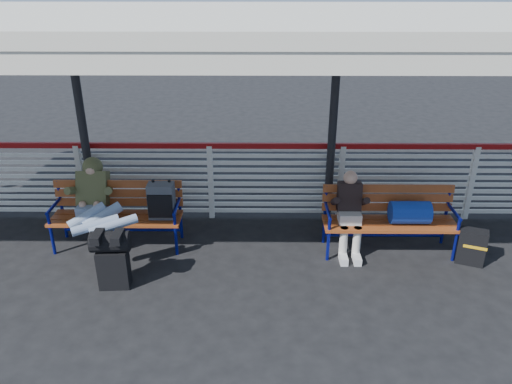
{
  "coord_description": "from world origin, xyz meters",
  "views": [
    {
      "loc": [
        0.76,
        -5.15,
        3.66
      ],
      "look_at": [
        0.71,
        1.0,
        0.85
      ],
      "focal_mm": 35.0,
      "sensor_mm": 36.0,
      "label": 1
    }
  ],
  "objects_px": {
    "bench_right": "(398,213)",
    "suitcase_side": "(472,247)",
    "companion_person": "(350,213)",
    "bench_left": "(133,206)",
    "luggage_stack": "(112,257)",
    "traveler_man": "(98,212)"
  },
  "relations": [
    {
      "from": "traveler_man",
      "to": "companion_person",
      "type": "bearing_deg",
      "value": 3.16
    },
    {
      "from": "bench_left",
      "to": "companion_person",
      "type": "distance_m",
      "value": 2.98
    },
    {
      "from": "bench_right",
      "to": "traveler_man",
      "type": "height_order",
      "value": "traveler_man"
    },
    {
      "from": "companion_person",
      "to": "suitcase_side",
      "type": "relative_size",
      "value": 2.34
    },
    {
      "from": "bench_left",
      "to": "companion_person",
      "type": "xyz_separation_m",
      "value": [
        2.98,
        -0.15,
        -0.01
      ]
    },
    {
      "from": "companion_person",
      "to": "bench_right",
      "type": "bearing_deg",
      "value": 1.31
    },
    {
      "from": "bench_left",
      "to": "suitcase_side",
      "type": "xyz_separation_m",
      "value": [
        4.58,
        -0.45,
        -0.37
      ]
    },
    {
      "from": "bench_left",
      "to": "traveler_man",
      "type": "xyz_separation_m",
      "value": [
        -0.38,
        -0.34,
        0.07
      ]
    },
    {
      "from": "companion_person",
      "to": "suitcase_side",
      "type": "bearing_deg",
      "value": -10.54
    },
    {
      "from": "luggage_stack",
      "to": "bench_left",
      "type": "distance_m",
      "value": 1.05
    },
    {
      "from": "bench_right",
      "to": "suitcase_side",
      "type": "bearing_deg",
      "value": -18.37
    },
    {
      "from": "bench_left",
      "to": "bench_right",
      "type": "xyz_separation_m",
      "value": [
        3.64,
        -0.14,
        -0.03
      ]
    },
    {
      "from": "traveler_man",
      "to": "bench_right",
      "type": "bearing_deg",
      "value": 2.86
    },
    {
      "from": "suitcase_side",
      "to": "luggage_stack",
      "type": "bearing_deg",
      "value": -151.4
    },
    {
      "from": "bench_right",
      "to": "suitcase_side",
      "type": "relative_size",
      "value": 3.69
    },
    {
      "from": "bench_left",
      "to": "luggage_stack",
      "type": "bearing_deg",
      "value": -92.1
    },
    {
      "from": "luggage_stack",
      "to": "bench_right",
      "type": "relative_size",
      "value": 0.43
    },
    {
      "from": "luggage_stack",
      "to": "traveler_man",
      "type": "distance_m",
      "value": 0.81
    },
    {
      "from": "luggage_stack",
      "to": "companion_person",
      "type": "height_order",
      "value": "companion_person"
    },
    {
      "from": "bench_right",
      "to": "bench_left",
      "type": "bearing_deg",
      "value": 177.8
    },
    {
      "from": "bench_left",
      "to": "traveler_man",
      "type": "bearing_deg",
      "value": -138.36
    },
    {
      "from": "bench_right",
      "to": "luggage_stack",
      "type": "bearing_deg",
      "value": -166.43
    }
  ]
}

